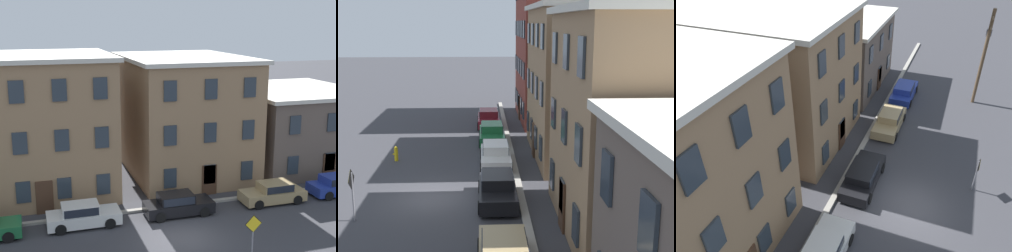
% 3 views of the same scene
% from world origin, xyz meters
% --- Properties ---
extents(ground_plane, '(200.00, 200.00, 0.00)m').
position_xyz_m(ground_plane, '(0.00, 0.00, 0.00)').
color(ground_plane, '#38383D').
extents(kerb_strip, '(56.00, 0.36, 0.16)m').
position_xyz_m(kerb_strip, '(0.00, 4.50, 0.08)').
color(kerb_strip, '#9E998E').
rests_on(kerb_strip, ground_plane).
extents(apartment_midblock, '(10.66, 10.42, 9.89)m').
position_xyz_m(apartment_midblock, '(-7.36, 10.95, 4.96)').
color(apartment_midblock, '#9E7A56').
rests_on(apartment_midblock, ground_plane).
extents(apartment_far, '(9.27, 12.35, 9.43)m').
position_xyz_m(apartment_far, '(4.02, 11.91, 4.73)').
color(apartment_far, '#9E7A56').
rests_on(apartment_far, ground_plane).
extents(apartment_annex, '(10.20, 11.36, 6.51)m').
position_xyz_m(apartment_annex, '(13.99, 11.42, 3.27)').
color(apartment_annex, '#66564C').
rests_on(apartment_annex, ground_plane).
extents(car_white, '(4.40, 1.92, 1.43)m').
position_xyz_m(car_white, '(-5.28, 3.36, 0.75)').
color(car_white, silver).
rests_on(car_white, ground_plane).
extents(car_black, '(4.40, 1.92, 1.43)m').
position_xyz_m(car_black, '(0.75, 3.28, 0.75)').
color(car_black, black).
rests_on(car_black, ground_plane).
extents(car_tan, '(4.40, 1.92, 1.43)m').
position_xyz_m(car_tan, '(7.64, 3.30, 0.75)').
color(car_tan, tan).
rests_on(car_tan, ground_plane).
extents(caution_sign, '(0.97, 0.08, 2.44)m').
position_xyz_m(caution_sign, '(2.70, -3.25, 1.63)').
color(caution_sign, slate).
rests_on(caution_sign, ground_plane).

